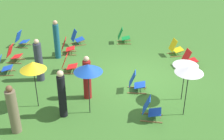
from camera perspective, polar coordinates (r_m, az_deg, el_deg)
name	(u,v)px	position (r m, az deg, el deg)	size (l,w,h in m)	color
ground_plane	(140,79)	(12.91, 5.31, -1.71)	(40.00, 40.00, 0.00)	#386B28
deckchair_0	(68,64)	(13.39, -8.25, 1.07)	(0.59, 0.83, 0.83)	olive
deckchair_1	(3,66)	(13.92, -19.93, 0.67)	(0.48, 0.76, 0.83)	olive
deckchair_2	(151,109)	(10.45, 7.31, -7.41)	(0.65, 0.86, 0.83)	olive
deckchair_3	(189,59)	(14.15, 14.40, 2.00)	(0.56, 0.81, 0.83)	olive
deckchair_4	(67,47)	(15.11, -8.51, 4.34)	(0.49, 0.76, 0.83)	olive
deckchair_5	(77,38)	(16.12, -6.69, 6.03)	(0.67, 0.86, 0.83)	olive
deckchair_6	(13,54)	(14.92, -18.17, 2.86)	(0.63, 0.85, 0.83)	olive
deckchair_7	(175,48)	(15.14, 11.94, 4.07)	(0.56, 0.81, 0.83)	olive
deckchair_9	(136,83)	(11.91, 4.57, -2.40)	(0.61, 0.83, 0.83)	olive
deckchair_10	(21,40)	(16.51, -16.79, 5.54)	(0.68, 0.87, 0.83)	olive
deckchair_11	(123,36)	(16.24, 2.09, 6.39)	(0.53, 0.79, 0.83)	olive
umbrella_0	(88,68)	(9.93, -4.55, 0.34)	(0.97, 0.97, 1.93)	black
umbrella_1	(189,70)	(10.11, 14.43, 0.00)	(0.95, 0.95, 1.90)	black
umbrella_2	(186,63)	(11.07, 13.82, 1.39)	(0.93, 0.93, 1.69)	black
umbrella_3	(33,66)	(10.66, -14.76, 0.76)	(0.92, 0.92, 1.83)	black
person_0	(13,111)	(10.05, -18.20, -7.34)	(0.46, 0.46, 1.74)	#72664C
person_1	(57,40)	(14.56, -10.44, 5.59)	(0.36, 0.36, 1.90)	#195972
person_2	(39,61)	(12.75, -13.70, 1.61)	(0.46, 0.46, 1.85)	#333847
person_3	(62,95)	(10.36, -9.45, -4.63)	(0.39, 0.39, 1.79)	black
person_4	(87,79)	(11.26, -4.73, -1.64)	(0.42, 0.42, 1.75)	maroon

